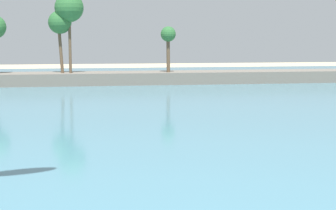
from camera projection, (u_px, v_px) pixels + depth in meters
The scene contains 2 objects.
sea at pixel (93, 94), 64.31m from camera, with size 220.00×105.30×0.06m, color teal.
palm_headland at pixel (81, 67), 76.09m from camera, with size 106.66×6.00×13.02m.
Camera 1 is at (-0.59, -5.57, 7.01)m, focal length 56.42 mm.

